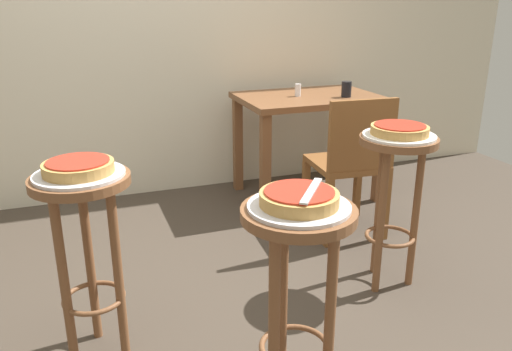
{
  "coord_description": "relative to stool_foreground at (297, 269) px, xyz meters",
  "views": [
    {
      "loc": [
        -0.52,
        -2.02,
        1.37
      ],
      "look_at": [
        0.16,
        -0.17,
        0.68
      ],
      "focal_mm": 36.07,
      "sensor_mm": 36.0,
      "label": 1
    }
  ],
  "objects": [
    {
      "name": "serving_plate_middle",
      "position": [
        -0.62,
        0.55,
        0.22
      ],
      "size": [
        0.33,
        0.33,
        0.01
      ],
      "primitive_type": "cylinder",
      "color": "silver",
      "rests_on": "stool_middle"
    },
    {
      "name": "serving_plate_leftside",
      "position": [
        0.79,
        0.62,
        0.22
      ],
      "size": [
        0.33,
        0.33,
        0.01
      ],
      "primitive_type": "cylinder",
      "color": "white",
      "rests_on": "stool_leftside"
    },
    {
      "name": "cup_near_edge",
      "position": [
        1.14,
        1.73,
        0.23
      ],
      "size": [
        0.07,
        0.07,
        0.1
      ],
      "primitive_type": "cylinder",
      "color": "black",
      "rests_on": "dining_table"
    },
    {
      "name": "stool_leftside",
      "position": [
        0.79,
        0.62,
        0.0
      ],
      "size": [
        0.36,
        0.36,
        0.76
      ],
      "color": "brown",
      "rests_on": "ground_plane"
    },
    {
      "name": "pizza_server_knife",
      "position": [
        0.03,
        -0.02,
        0.27
      ],
      "size": [
        0.15,
        0.19,
        0.01
      ],
      "primitive_type": "cube",
      "rotation": [
        0.0,
        0.0,
        0.91
      ],
      "color": "silver",
      "rests_on": "pizza_foreground"
    },
    {
      "name": "stool_middle",
      "position": [
        -0.62,
        0.55,
        0.0
      ],
      "size": [
        0.36,
        0.36,
        0.76
      ],
      "color": "brown",
      "rests_on": "ground_plane"
    },
    {
      "name": "wooden_chair",
      "position": [
        0.88,
        1.17,
        -0.08
      ],
      "size": [
        0.43,
        0.43,
        0.85
      ],
      "color": "brown",
      "rests_on": "ground_plane"
    },
    {
      "name": "pizza_foreground",
      "position": [
        0.0,
        0.0,
        0.24
      ],
      "size": [
        0.24,
        0.24,
        0.05
      ],
      "color": "tan",
      "rests_on": "serving_plate_foreground"
    },
    {
      "name": "serving_plate_foreground",
      "position": [
        0.0,
        0.0,
        0.22
      ],
      "size": [
        0.32,
        0.32,
        0.01
      ],
      "primitive_type": "cylinder",
      "color": "silver",
      "rests_on": "stool_foreground"
    },
    {
      "name": "pizza_leftside",
      "position": [
        0.79,
        0.62,
        0.24
      ],
      "size": [
        0.26,
        0.26,
        0.05
      ],
      "color": "tan",
      "rests_on": "serving_plate_leftside"
    },
    {
      "name": "condiment_shaker",
      "position": [
        0.84,
        1.86,
        0.22
      ],
      "size": [
        0.04,
        0.04,
        0.08
      ],
      "primitive_type": "cylinder",
      "color": "white",
      "rests_on": "dining_table"
    },
    {
      "name": "dining_table",
      "position": [
        0.93,
        1.87,
        0.06
      ],
      "size": [
        0.95,
        0.66,
        0.73
      ],
      "color": "brown",
      "rests_on": "ground_plane"
    },
    {
      "name": "stool_foreground",
      "position": [
        0.0,
        0.0,
        0.0
      ],
      "size": [
        0.36,
        0.36,
        0.76
      ],
      "color": "brown",
      "rests_on": "ground_plane"
    },
    {
      "name": "pizza_middle",
      "position": [
        -0.62,
        0.55,
        0.24
      ],
      "size": [
        0.25,
        0.25,
        0.05
      ],
      "color": "tan",
      "rests_on": "serving_plate_middle"
    },
    {
      "name": "ground_plane",
      "position": [
        -0.1,
        0.71,
        -0.55
      ],
      "size": [
        6.0,
        6.0,
        0.0
      ],
      "primitive_type": "plane",
      "color": "#42382D"
    }
  ]
}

